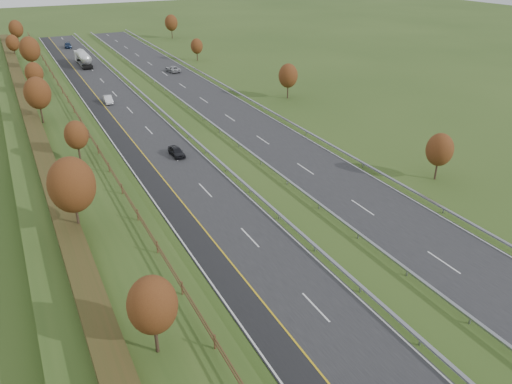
{
  "coord_description": "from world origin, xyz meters",
  "views": [
    {
      "loc": [
        -17.48,
        -15.25,
        26.28
      ],
      "look_at": [
        4.45,
        27.94,
        2.2
      ],
      "focal_mm": 35.0,
      "sensor_mm": 36.0,
      "label": 1
    }
  ],
  "objects_px": {
    "car_dark_near": "(177,151)",
    "road_tanker": "(83,58)",
    "car_oncoming": "(173,69)",
    "car_small_far": "(68,45)",
    "car_silver_mid": "(108,99)"
  },
  "relations": [
    {
      "from": "car_dark_near",
      "to": "car_small_far",
      "type": "distance_m",
      "value": 91.27
    },
    {
      "from": "car_silver_mid",
      "to": "car_small_far",
      "type": "bearing_deg",
      "value": 91.96
    },
    {
      "from": "car_oncoming",
      "to": "car_small_far",
      "type": "bearing_deg",
      "value": -73.2
    },
    {
      "from": "road_tanker",
      "to": "car_dark_near",
      "type": "bearing_deg",
      "value": -88.93
    },
    {
      "from": "car_silver_mid",
      "to": "car_oncoming",
      "type": "distance_m",
      "value": 26.4
    },
    {
      "from": "car_silver_mid",
      "to": "car_oncoming",
      "type": "xyz_separation_m",
      "value": [
        18.66,
        18.68,
        0.01
      ]
    },
    {
      "from": "road_tanker",
      "to": "car_small_far",
      "type": "height_order",
      "value": "road_tanker"
    },
    {
      "from": "road_tanker",
      "to": "car_oncoming",
      "type": "distance_m",
      "value": 23.57
    },
    {
      "from": "car_dark_near",
      "to": "road_tanker",
      "type": "bearing_deg",
      "value": 89.34
    },
    {
      "from": "road_tanker",
      "to": "car_small_far",
      "type": "xyz_separation_m",
      "value": [
        0.04,
        25.92,
        -1.17
      ]
    },
    {
      "from": "car_small_far",
      "to": "car_oncoming",
      "type": "distance_m",
      "value": 45.48
    },
    {
      "from": "car_oncoming",
      "to": "road_tanker",
      "type": "bearing_deg",
      "value": -48.83
    },
    {
      "from": "car_small_far",
      "to": "road_tanker",
      "type": "bearing_deg",
      "value": -83.34
    },
    {
      "from": "car_silver_mid",
      "to": "car_small_far",
      "type": "relative_size",
      "value": 0.87
    },
    {
      "from": "road_tanker",
      "to": "car_silver_mid",
      "type": "xyz_separation_m",
      "value": [
        -1.65,
        -34.95,
        -1.17
      ]
    }
  ]
}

